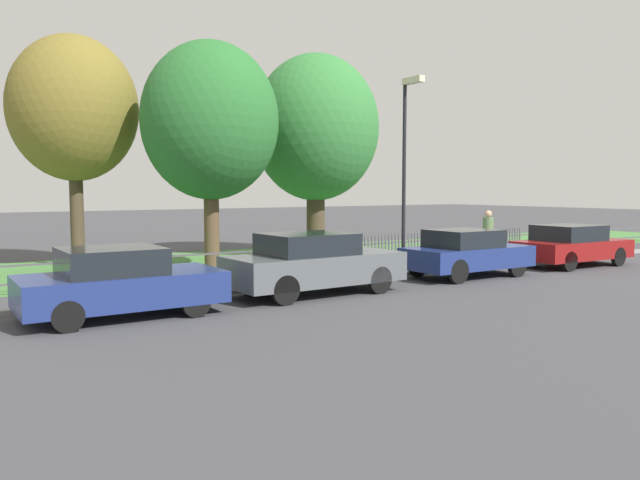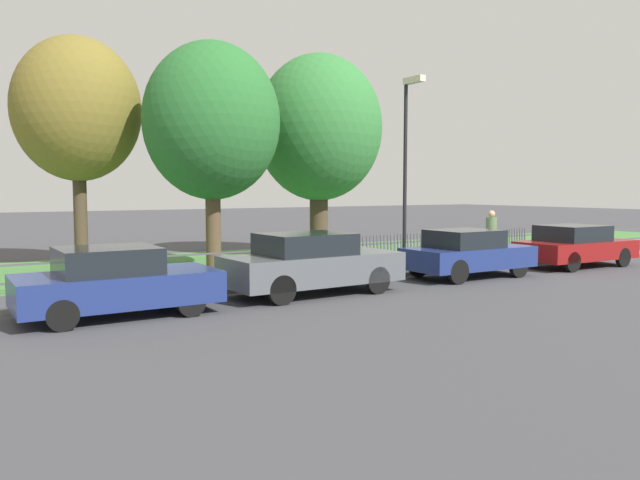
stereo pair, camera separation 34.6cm
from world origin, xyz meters
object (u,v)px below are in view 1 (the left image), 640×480
(tree_nearest_kerb, at_px, (74,109))
(pedestrian_near_fence, at_px, (488,233))
(tree_mid_park, at_px, (316,129))
(parked_car_black_saloon, at_px, (313,263))
(street_lamp, at_px, (407,152))
(parked_car_silver_hatchback, at_px, (119,282))
(covered_motorcycle, at_px, (282,258))
(parked_car_navy_estate, at_px, (467,253))
(parked_car_red_compact, at_px, (571,245))
(tree_behind_motorcycle, at_px, (210,122))

(tree_nearest_kerb, bearing_deg, pedestrian_near_fence, -27.22)
(tree_mid_park, xyz_separation_m, pedestrian_near_fence, (3.83, -4.87, -3.70))
(parked_car_black_saloon, relative_size, street_lamp, 0.76)
(parked_car_silver_hatchback, relative_size, covered_motorcycle, 2.08)
(covered_motorcycle, bearing_deg, parked_car_navy_estate, -16.96)
(parked_car_black_saloon, distance_m, parked_car_red_compact, 9.97)
(tree_mid_park, bearing_deg, parked_car_black_saloon, -123.16)
(tree_mid_park, bearing_deg, tree_nearest_kerb, 171.00)
(parked_car_silver_hatchback, xyz_separation_m, street_lamp, (8.79, 1.66, 2.89))
(covered_motorcycle, height_order, tree_mid_park, tree_mid_park)
(parked_car_red_compact, bearing_deg, parked_car_black_saloon, -178.58)
(parked_car_silver_hatchback, height_order, tree_nearest_kerb, tree_nearest_kerb)
(tree_nearest_kerb, distance_m, pedestrian_near_fence, 14.06)
(tree_behind_motorcycle, xyz_separation_m, tree_mid_park, (4.84, 1.61, 0.16))
(tree_nearest_kerb, height_order, tree_mid_park, tree_mid_park)
(tree_mid_park, bearing_deg, parked_car_navy_estate, -84.57)
(parked_car_navy_estate, height_order, tree_behind_motorcycle, tree_behind_motorcycle)
(parked_car_red_compact, xyz_separation_m, tree_nearest_kerb, (-13.55, 8.29, 4.30))
(parked_car_red_compact, xyz_separation_m, street_lamp, (-5.77, 1.51, 2.90))
(parked_car_red_compact, relative_size, street_lamp, 0.71)
(parked_car_silver_hatchback, xyz_separation_m, tree_behind_motorcycle, (4.34, 5.54, 3.85))
(parked_car_black_saloon, distance_m, parked_car_navy_estate, 5.24)
(covered_motorcycle, distance_m, tree_nearest_kerb, 8.55)
(tree_mid_park, bearing_deg, tree_behind_motorcycle, -161.54)
(parked_car_black_saloon, distance_m, tree_nearest_kerb, 9.98)
(parked_car_navy_estate, bearing_deg, tree_nearest_kerb, 136.89)
(tree_behind_motorcycle, xyz_separation_m, street_lamp, (4.46, -3.88, -0.96))
(parked_car_black_saloon, height_order, parked_car_red_compact, parked_car_black_saloon)
(parked_car_red_compact, bearing_deg, pedestrian_near_fence, 127.57)
(parked_car_navy_estate, relative_size, pedestrian_near_fence, 2.13)
(parked_car_silver_hatchback, height_order, covered_motorcycle, parked_car_silver_hatchback)
(street_lamp, bearing_deg, parked_car_silver_hatchback, -169.30)
(covered_motorcycle, xyz_separation_m, pedestrian_near_fence, (8.11, 0.10, 0.35))
(covered_motorcycle, height_order, tree_behind_motorcycle, tree_behind_motorcycle)
(parked_car_black_saloon, bearing_deg, pedestrian_near_fence, 12.75)
(pedestrian_near_fence, relative_size, street_lamp, 0.31)
(parked_car_navy_estate, height_order, parked_car_red_compact, parked_car_navy_estate)
(parked_car_silver_hatchback, distance_m, parked_car_black_saloon, 4.59)
(tree_nearest_kerb, bearing_deg, parked_car_navy_estate, -43.00)
(parked_car_black_saloon, height_order, covered_motorcycle, parked_car_black_saloon)
(tree_behind_motorcycle, bearing_deg, parked_car_red_compact, -27.79)
(covered_motorcycle, bearing_deg, pedestrian_near_fence, 5.32)
(tree_behind_motorcycle, bearing_deg, parked_car_navy_estate, -44.04)
(parked_car_navy_estate, xyz_separation_m, street_lamp, (-1.04, 1.44, 2.88))
(parked_car_navy_estate, bearing_deg, street_lamp, 125.69)
(parked_car_silver_hatchback, relative_size, street_lamp, 0.68)
(tree_nearest_kerb, bearing_deg, parked_car_silver_hatchback, -96.85)
(tree_nearest_kerb, distance_m, tree_mid_park, 8.26)
(parked_car_black_saloon, bearing_deg, covered_motorcycle, 80.19)
(tree_behind_motorcycle, relative_size, tree_mid_park, 0.94)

